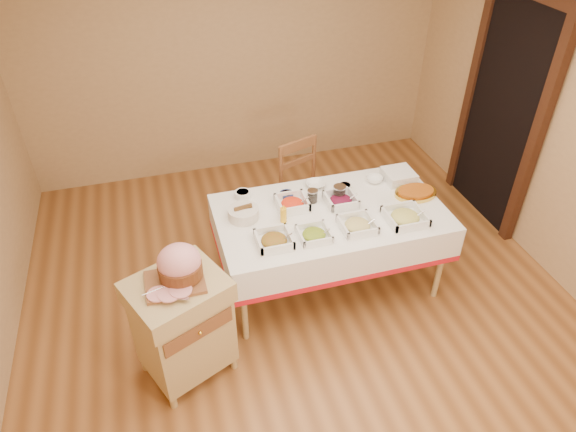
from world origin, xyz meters
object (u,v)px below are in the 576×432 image
at_px(ham_on_board, 179,266).
at_px(brass_platter, 416,193).
at_px(butcher_cart, 182,323).
at_px(preserve_jar_right, 339,194).
at_px(plate_stack, 399,176).
at_px(dining_table, 330,227).
at_px(dining_chair, 307,192).
at_px(bread_basket, 243,213).
at_px(preserve_jar_left, 312,196).
at_px(mustard_bottle, 283,214).

distance_m(ham_on_board, brass_platter, 2.09).
bearing_deg(ham_on_board, butcher_cart, -141.88).
xyz_separation_m(preserve_jar_right, plate_stack, (0.60, 0.14, -0.01)).
distance_m(dining_table, brass_platter, 0.78).
height_order(butcher_cart, dining_chair, dining_chair).
bearing_deg(brass_platter, plate_stack, 98.72).
height_order(dining_table, bread_basket, bread_basket).
relative_size(preserve_jar_left, mustard_bottle, 0.71).
height_order(butcher_cart, plate_stack, butcher_cart).
xyz_separation_m(dining_chair, plate_stack, (0.70, -0.40, 0.30)).
height_order(preserve_jar_right, bread_basket, preserve_jar_right).
xyz_separation_m(dining_table, butcher_cart, (-1.28, -0.59, -0.11)).
xyz_separation_m(preserve_jar_left, mustard_bottle, (-0.30, -0.19, 0.02)).
bearing_deg(dining_chair, mustard_bottle, -121.12).
relative_size(bread_basket, brass_platter, 0.67).
bearing_deg(preserve_jar_right, butcher_cart, -152.74).
relative_size(dining_table, mustard_bottle, 11.77).
bearing_deg(mustard_bottle, bread_basket, 155.70).
bearing_deg(brass_platter, preserve_jar_left, 170.31).
relative_size(ham_on_board, plate_stack, 1.61).
xyz_separation_m(preserve_jar_left, preserve_jar_right, (0.22, -0.04, 0.01)).
distance_m(dining_chair, mustard_bottle, 0.87).
relative_size(mustard_bottle, plate_stack, 0.62).
xyz_separation_m(preserve_jar_left, brass_platter, (0.85, -0.15, -0.03)).
distance_m(dining_table, butcher_cart, 1.41).
bearing_deg(preserve_jar_left, preserve_jar_right, -9.97).
bearing_deg(plate_stack, preserve_jar_left, -173.15).
bearing_deg(ham_on_board, brass_platter, 16.22).
xyz_separation_m(bread_basket, plate_stack, (1.40, 0.16, -0.00)).
bearing_deg(ham_on_board, dining_table, 24.14).
xyz_separation_m(butcher_cart, dining_chair, (1.30, 1.26, 0.02)).
bearing_deg(brass_platter, ham_on_board, -163.78).
bearing_deg(dining_table, preserve_jar_left, 120.03).
bearing_deg(preserve_jar_right, mustard_bottle, -163.43).
bearing_deg(butcher_cart, preserve_jar_left, 32.71).
xyz_separation_m(dining_table, bread_basket, (-0.68, 0.11, 0.21)).
bearing_deg(mustard_bottle, plate_stack, 14.56).
xyz_separation_m(dining_table, preserve_jar_left, (-0.10, 0.17, 0.21)).
height_order(preserve_jar_left, brass_platter, preserve_jar_left).
height_order(preserve_jar_left, preserve_jar_right, preserve_jar_right).
xyz_separation_m(ham_on_board, preserve_jar_right, (1.36, 0.69, -0.15)).
distance_m(preserve_jar_right, plate_stack, 0.62).
bearing_deg(mustard_bottle, butcher_cart, -147.27).
relative_size(butcher_cart, plate_stack, 3.47).
xyz_separation_m(preserve_jar_right, mustard_bottle, (-0.52, -0.15, 0.01)).
bearing_deg(plate_stack, brass_platter, -81.28).
distance_m(preserve_jar_right, brass_platter, 0.65).
distance_m(plate_stack, brass_platter, 0.25).
bearing_deg(dining_chair, plate_stack, -29.90).
distance_m(dining_table, mustard_bottle, 0.46).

